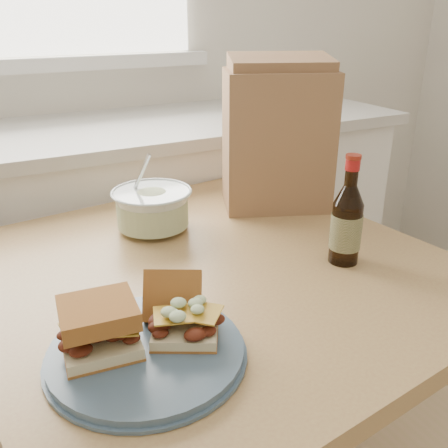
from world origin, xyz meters
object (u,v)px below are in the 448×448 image
plate (146,352)px  paper_bag (277,141)px  beer_bottle (347,223)px  dining_table (212,312)px  coleslaw_bowl (153,210)px

plate → paper_bag: size_ratio=0.84×
beer_bottle → paper_bag: 0.37m
dining_table → paper_bag: paper_bag is taller
dining_table → beer_bottle: bearing=-30.4°
dining_table → coleslaw_bowl: bearing=92.5°
plate → dining_table: bearing=45.1°
dining_table → plate: 0.34m
coleslaw_bowl → dining_table: bearing=-80.3°
coleslaw_bowl → beer_bottle: size_ratio=0.83×
coleslaw_bowl → paper_bag: size_ratio=0.54×
dining_table → beer_bottle: (0.26, -0.11, 0.21)m
dining_table → paper_bag: size_ratio=2.95×
beer_bottle → paper_bag: bearing=90.9°
paper_bag → beer_bottle: bearing=-76.9°
plate → beer_bottle: 0.51m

